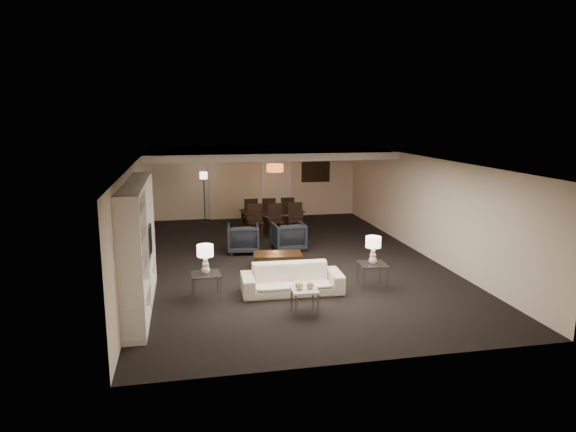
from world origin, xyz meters
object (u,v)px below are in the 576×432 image
(sofa, at_px, (292,279))
(dining_table, at_px, (272,221))
(vase_blue, at_px, (132,267))
(chair_nm, at_px, (276,220))
(coffee_table, at_px, (278,262))
(chair_fm, at_px, (269,212))
(armchair_right, at_px, (288,236))
(side_table_left, at_px, (206,286))
(floor_lamp, at_px, (204,198))
(chair_nr, at_px, (296,219))
(table_lamp_right, at_px, (373,250))
(pendant_light, at_px, (275,168))
(floor_speaker, at_px, (154,249))
(chair_fl, at_px, (250,213))
(marble_table, at_px, (304,301))
(vase_amber, at_px, (135,226))
(television, at_px, (143,244))
(armchair_left, at_px, (243,238))
(table_lamp_left, at_px, (205,259))
(chair_nl, at_px, (256,221))
(side_table_right, at_px, (372,276))
(chair_fr, at_px, (287,212))

(sofa, distance_m, dining_table, 5.59)
(vase_blue, xyz_separation_m, chair_nm, (3.45, 6.36, -0.67))
(coffee_table, bearing_deg, chair_fm, 83.23)
(armchair_right, relative_size, dining_table, 0.45)
(side_table_left, relative_size, vase_blue, 2.97)
(coffee_table, height_order, floor_lamp, floor_lamp)
(chair_nr, bearing_deg, table_lamp_right, -76.16)
(pendant_light, distance_m, vase_blue, 8.23)
(floor_speaker, xyz_separation_m, chair_fl, (2.74, 4.07, -0.02))
(marble_table, height_order, floor_lamp, floor_lamp)
(vase_amber, distance_m, chair_fm, 7.80)
(sofa, height_order, television, television)
(coffee_table, relative_size, chair_fl, 1.15)
(television, relative_size, dining_table, 0.58)
(armchair_left, bearing_deg, floor_lamp, -72.35)
(marble_table, xyz_separation_m, floor_speaker, (-2.79, 3.24, 0.27))
(table_lamp_right, bearing_deg, chair_nr, 96.41)
(pendant_light, distance_m, coffee_table, 4.70)
(sofa, height_order, table_lamp_right, table_lamp_right)
(chair_fl, bearing_deg, table_lamp_left, 70.41)
(sofa, height_order, floor_lamp, floor_lamp)
(table_lamp_left, xyz_separation_m, television, (-1.17, 0.40, 0.26))
(chair_nr, bearing_deg, chair_fl, 140.13)
(armchair_left, bearing_deg, chair_nl, -103.08)
(chair_nm, relative_size, chair_nr, 1.00)
(floor_speaker, bearing_deg, vase_amber, -101.18)
(vase_amber, xyz_separation_m, chair_nl, (2.85, 5.60, -1.17))
(coffee_table, bearing_deg, chair_nm, 80.62)
(armchair_left, bearing_deg, table_lamp_right, 130.54)
(dining_table, height_order, chair_nm, chair_nm)
(marble_table, bearing_deg, chair_fm, 85.72)
(side_table_left, height_order, chair_nm, chair_nm)
(side_table_right, distance_m, television, 4.66)
(chair_nr, bearing_deg, floor_speaker, -137.45)
(side_table_right, bearing_deg, floor_speaker, 154.49)
(armchair_right, distance_m, chair_nm, 1.62)
(pendant_light, xyz_separation_m, chair_fr, (0.44, 0.30, -1.44))
(dining_table, bearing_deg, table_lamp_left, -115.85)
(armchair_right, distance_m, marble_table, 4.44)
(chair_fr, height_order, floor_lamp, floor_lamp)
(chair_nr, relative_size, chair_fr, 1.00)
(table_lamp_left, relative_size, chair_fl, 0.59)
(vase_amber, height_order, chair_fm, vase_amber)
(television, height_order, dining_table, television)
(chair_nr, height_order, floor_lamp, floor_lamp)
(armchair_right, distance_m, dining_table, 2.27)
(pendant_light, distance_m, floor_speaker, 5.34)
(chair_nl, bearing_deg, armchair_right, -67.51)
(coffee_table, xyz_separation_m, chair_fm, (0.55, 4.61, 0.28))
(television, xyz_separation_m, chair_fr, (4.02, 5.81, -0.57))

